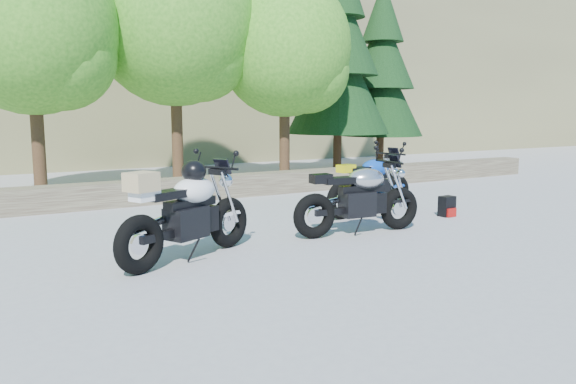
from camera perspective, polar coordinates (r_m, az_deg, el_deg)
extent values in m
plane|color=gray|center=(7.58, 2.53, -6.66)|extent=(90.00, 90.00, 0.00)
cube|color=#4D3F33|center=(12.43, -11.34, 0.21)|extent=(22.00, 0.55, 0.50)
cube|color=brown|center=(35.30, -19.39, 16.82)|extent=(80.00, 30.00, 15.00)
cylinder|color=#382314|center=(13.44, -24.09, 5.66)|extent=(0.28, 0.28, 3.02)
sphere|color=#307B1B|center=(13.56, -24.67, 15.26)|extent=(3.67, 3.67, 3.67)
sphere|color=#307B1B|center=(13.26, -22.17, 12.76)|extent=(2.38, 2.38, 2.38)
cylinder|color=#382314|center=(14.56, -11.23, 7.01)|extent=(0.28, 0.28, 3.36)
sphere|color=#307B1B|center=(14.73, -11.51, 16.86)|extent=(4.08, 4.08, 4.08)
sphere|color=#307B1B|center=(14.53, -9.11, 14.17)|extent=(2.64, 2.64, 2.64)
cylinder|color=#382314|center=(15.19, -0.36, 6.37)|extent=(0.28, 0.28, 2.91)
sphere|color=#307B1B|center=(15.28, -0.37, 14.58)|extent=(3.54, 3.54, 3.54)
sphere|color=#307B1B|center=(15.22, 1.88, 12.24)|extent=(2.29, 2.29, 2.29)
cylinder|color=#382314|center=(17.62, 5.05, 5.37)|extent=(0.26, 0.26, 2.16)
cone|color=black|center=(17.62, 5.12, 11.22)|extent=(3.17, 3.17, 3.24)
cone|color=black|center=(17.78, 5.19, 16.33)|extent=(2.45, 2.45, 2.88)
cylinder|color=#382314|center=(19.44, 9.33, 5.20)|extent=(0.26, 0.26, 1.92)
cone|color=black|center=(19.42, 9.45, 9.92)|extent=(2.82, 2.82, 2.88)
cone|color=black|center=(19.52, 9.55, 14.05)|extent=(2.18, 2.18, 2.56)
cone|color=black|center=(19.69, 9.64, 17.76)|extent=(1.41, 1.41, 2.05)
torus|color=black|center=(9.46, 11.21, -1.65)|extent=(0.72, 0.24, 0.70)
torus|color=black|center=(8.62, 2.68, -2.44)|extent=(0.72, 0.24, 0.70)
cylinder|color=silver|center=(9.46, 11.21, -1.65)|extent=(0.25, 0.07, 0.24)
cylinder|color=silver|center=(8.62, 2.68, -2.44)|extent=(0.25, 0.07, 0.24)
cube|color=black|center=(8.98, 7.04, -1.21)|extent=(0.56, 0.38, 0.40)
cube|color=black|center=(8.99, 7.49, 0.34)|extent=(0.78, 0.24, 0.11)
ellipsoid|color=#BCBBC0|center=(9.01, 7.92, 1.34)|extent=(0.67, 0.48, 0.33)
cube|color=black|center=(8.76, 5.26, 1.19)|extent=(0.57, 0.29, 0.10)
cube|color=black|center=(8.59, 3.36, 1.37)|extent=(0.33, 0.25, 0.14)
cylinder|color=black|center=(9.23, 10.24, 3.03)|extent=(0.10, 0.73, 0.04)
sphere|color=silver|center=(9.35, 11.10, 1.93)|extent=(0.20, 0.20, 0.20)
torus|color=black|center=(8.11, -6.06, -3.09)|extent=(0.74, 0.47, 0.73)
torus|color=black|center=(6.98, -14.88, -5.17)|extent=(0.74, 0.47, 0.73)
cylinder|color=silver|center=(8.11, -6.06, -3.09)|extent=(0.25, 0.15, 0.25)
cylinder|color=silver|center=(6.98, -14.88, -5.17)|extent=(0.25, 0.15, 0.25)
cube|color=black|center=(7.48, -10.28, -3.07)|extent=(0.64, 0.54, 0.41)
cube|color=black|center=(7.49, -9.90, -1.10)|extent=(0.80, 0.50, 0.11)
ellipsoid|color=silver|center=(7.52, -9.51, 0.18)|extent=(0.78, 0.68, 0.35)
cube|color=black|center=(7.17, -12.29, -0.28)|extent=(0.62, 0.47, 0.10)
cube|color=silver|center=(6.94, -14.35, -0.25)|extent=(0.38, 0.34, 0.15)
cylinder|color=black|center=(7.82, -7.23, 2.46)|extent=(0.35, 0.70, 0.04)
sphere|color=silver|center=(7.98, -6.34, 1.19)|extent=(0.20, 0.20, 0.20)
ellipsoid|color=black|center=(7.49, -9.55, 2.08)|extent=(0.43, 0.44, 0.30)
cube|color=tan|center=(6.89, -14.68, 1.01)|extent=(0.43, 0.41, 0.23)
torus|color=black|center=(11.38, 10.94, 0.00)|extent=(0.72, 0.30, 0.70)
torus|color=black|center=(10.20, 5.44, -0.83)|extent=(0.72, 0.30, 0.70)
cylinder|color=silver|center=(11.38, 10.94, 0.00)|extent=(0.24, 0.09, 0.24)
cylinder|color=silver|center=(10.20, 5.44, -0.83)|extent=(0.24, 0.09, 0.24)
cube|color=black|center=(10.74, 8.28, 0.29)|extent=(0.58, 0.42, 0.39)
cube|color=black|center=(10.77, 8.58, 1.59)|extent=(0.78, 0.31, 0.11)
ellipsoid|color=#0B3CAB|center=(10.81, 8.86, 2.43)|extent=(0.69, 0.53, 0.33)
cube|color=black|center=(10.45, 7.15, 2.27)|extent=(0.58, 0.34, 0.10)
cube|color=#D7CC0B|center=(10.21, 5.91, 2.39)|extent=(0.34, 0.27, 0.14)
cylinder|color=black|center=(11.12, 10.35, 3.85)|extent=(0.17, 0.72, 0.03)
sphere|color=silver|center=(11.28, 10.89, 2.95)|extent=(0.20, 0.20, 0.20)
cube|color=black|center=(10.87, 15.84, -1.40)|extent=(0.29, 0.21, 0.38)
cube|color=#A4100D|center=(10.81, 16.29, -2.03)|extent=(0.22, 0.05, 0.16)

